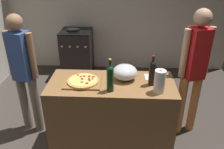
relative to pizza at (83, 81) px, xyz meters
The scene contains 13 objects.
ground_plane 1.27m from the pizza, 76.95° to the left, with size 4.72×3.63×0.02m, color #3F3833.
kitchen_wall_rear 2.43m from the pizza, 85.40° to the left, with size 4.72×0.10×2.60m, color silver.
counter 0.57m from the pizza, ahead, with size 1.41×0.62×0.90m, color olive.
cutting_board 0.02m from the pizza, 143.94° to the right, with size 0.40×0.32×0.02m, color olive.
pizza is the anchor object (origin of this frame).
mixing_bowl 0.48m from the pizza, 14.82° to the left, with size 0.28×0.28×0.17m.
paper_towel_roll 0.83m from the pizza, 10.09° to the right, with size 0.11×0.11×0.25m.
wine_bottle_green 0.36m from the pizza, 25.42° to the right, with size 0.08×0.08×0.36m.
wine_bottle_clear 0.76m from the pizza, ahead, with size 0.07×0.07×0.34m.
recipe_sheet 0.82m from the pizza, 12.91° to the left, with size 0.21×0.15×0.00m, color white.
stove 2.11m from the pizza, 103.18° to the left, with size 0.58×0.58×0.94m.
person_in_stripes 0.83m from the pizza, 160.33° to the left, with size 0.38×0.24×1.59m.
person_in_red 1.34m from the pizza, 15.18° to the left, with size 0.38×0.26×1.66m.
Camera 1 is at (0.24, -1.53, 2.15)m, focal length 37.08 mm.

